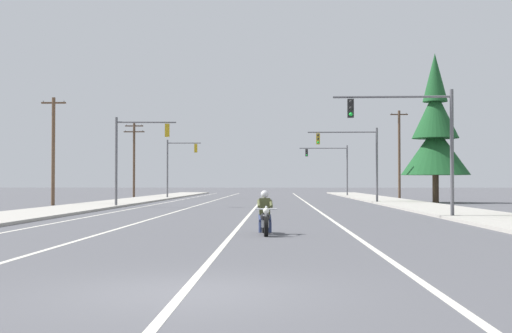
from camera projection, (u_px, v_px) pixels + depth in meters
ground_plane at (185, 293)px, 10.55m from camera, size 400.00×400.00×0.00m
lane_stripe_center at (259, 203)px, 55.52m from camera, size 0.16×100.00×0.01m
lane_stripe_left at (206, 203)px, 55.66m from camera, size 0.16×100.00×0.01m
lane_stripe_right at (307, 203)px, 55.40m from camera, size 0.16×100.00×0.01m
lane_stripe_far_left at (164, 203)px, 55.76m from camera, size 0.16×100.00×0.01m
sidewalk_kerb_right at (411, 204)px, 50.17m from camera, size 4.40×110.00×0.14m
sidewalk_kerb_left at (107, 204)px, 50.88m from camera, size 4.40×110.00×0.14m
motorcycle_with_rider at (265, 217)px, 22.25m from camera, size 0.70×2.19×1.46m
traffic_signal_near_right at (416, 132)px, 32.41m from camera, size 5.78×0.37×6.20m
traffic_signal_near_left at (133, 148)px, 46.25m from camera, size 4.18×0.54×6.20m
traffic_signal_mid_right at (356, 153)px, 55.35m from camera, size 5.75×0.37×6.20m
traffic_signal_mid_left at (177, 160)px, 70.89m from camera, size 3.62×0.37×6.20m
traffic_signal_far_right at (333, 162)px, 81.72m from camera, size 5.88×0.54×6.20m
utility_pole_left_near at (53, 149)px, 50.10m from camera, size 1.85×0.26×8.04m
utility_pole_right_far at (399, 153)px, 69.59m from camera, size 1.80×0.26×9.14m
utility_pole_left_far at (134, 157)px, 74.77m from camera, size 2.32×0.26×8.38m
conifer_tree_right_verge_far at (435, 134)px, 56.20m from camera, size 5.70×5.70×12.54m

